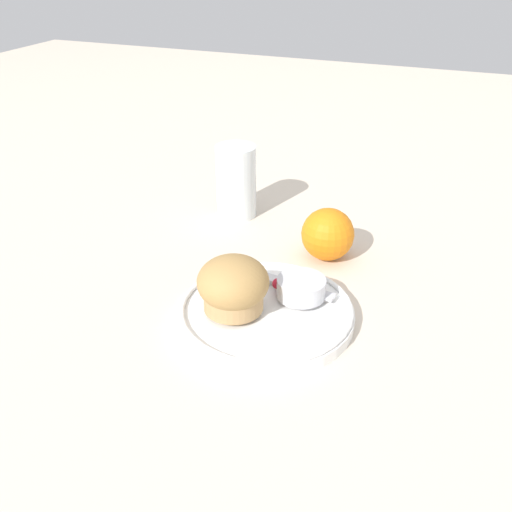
% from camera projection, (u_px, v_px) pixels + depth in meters
% --- Properties ---
extents(ground_plane, '(3.00, 3.00, 0.00)m').
position_uv_depth(ground_plane, '(264.00, 323.00, 0.67)').
color(ground_plane, beige).
extents(plate, '(0.21, 0.21, 0.02)m').
position_uv_depth(plate, '(263.00, 312.00, 0.67)').
color(plate, white).
rests_on(plate, ground_plane).
extents(muffin, '(0.08, 0.08, 0.06)m').
position_uv_depth(muffin, '(233.00, 286.00, 0.65)').
color(muffin, tan).
rests_on(muffin, plate).
extents(cream_ramekin, '(0.06, 0.06, 0.02)m').
position_uv_depth(cream_ramekin, '(301.00, 287.00, 0.68)').
color(cream_ramekin, silver).
rests_on(cream_ramekin, plate).
extents(berry_pair, '(0.03, 0.01, 0.01)m').
position_uv_depth(berry_pair, '(285.00, 285.00, 0.69)').
color(berry_pair, '#B7192D').
rests_on(berry_pair, plate).
extents(butter_knife, '(0.16, 0.04, 0.00)m').
position_uv_depth(butter_knife, '(274.00, 279.00, 0.71)').
color(butter_knife, silver).
rests_on(butter_knife, plate).
extents(orange_fruit, '(0.07, 0.07, 0.07)m').
position_uv_depth(orange_fruit, '(328.00, 234.00, 0.78)').
color(orange_fruit, orange).
rests_on(orange_fruit, ground_plane).
extents(juice_glass, '(0.06, 0.06, 0.11)m').
position_uv_depth(juice_glass, '(236.00, 181.00, 0.89)').
color(juice_glass, silver).
rests_on(juice_glass, ground_plane).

